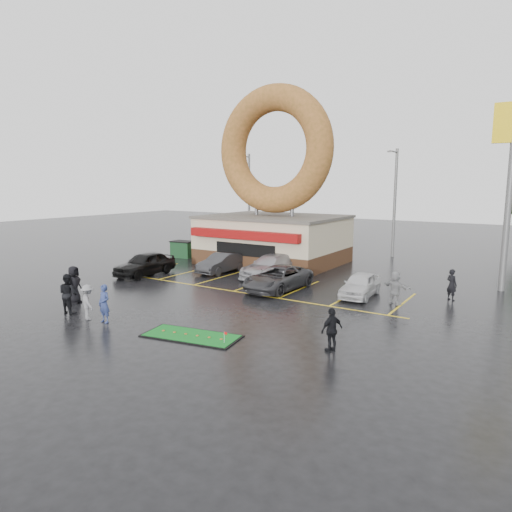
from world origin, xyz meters
The scene contains 19 objects.
ground centered at (0.00, 0.00, 0.00)m, with size 120.00×120.00×0.00m, color black.
donut_shop centered at (-3.00, 12.97, 4.46)m, with size 10.20×8.70×13.50m.
shell_sign centered at (13.00, 12.00, 7.38)m, with size 2.20×0.36×10.60m.
streetlight_left centered at (-10.00, 19.92, 4.78)m, with size 0.40×2.21×9.00m.
streetlight_mid centered at (4.00, 20.92, 4.78)m, with size 0.40×2.21×9.00m.
car_black centered at (-7.75, 3.92, 0.79)m, with size 1.87×4.64×1.58m, color black.
car_dgrey centered at (-3.96, 7.52, 0.68)m, with size 1.44×4.12×1.36m, color #2C2C2E.
car_silver centered at (-0.22, 8.00, 0.75)m, with size 2.09×5.15×1.49m, color #A2A2A7.
car_grey centered at (1.98, 5.11, 0.69)m, with size 2.30×5.00×1.39m, color #333235.
car_white centered at (6.59, 6.20, 0.66)m, with size 1.55×3.86×1.31m, color silver.
person_blue centered at (-1.34, -4.59, 0.87)m, with size 0.63×0.41×1.73m, color navy.
person_blackjkt centered at (-3.99, -4.55, 0.97)m, with size 0.94×0.73×1.93m, color black.
person_hoodie centered at (-2.37, -4.68, 0.81)m, with size 1.04×0.60×1.62m, color gray.
person_bystander centered at (-5.38, -3.24, 0.98)m, with size 0.96×0.62×1.96m, color black.
person_cameraman centered at (8.64, -2.38, 0.83)m, with size 0.97×0.41×1.66m, color black.
person_walker_near centered at (8.68, 5.58, 0.87)m, with size 1.62×0.52×1.75m, color gray.
person_walker_far centered at (10.96, 8.04, 0.84)m, with size 0.62×0.40×1.69m, color black.
dumpster centered at (-10.74, 11.07, 0.65)m, with size 1.80×1.20×1.30m, color #194322.
putting_green centered at (3.19, -3.95, 0.03)m, with size 4.23×2.39×0.50m.
Camera 1 is at (15.08, -17.48, 6.18)m, focal length 32.00 mm.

